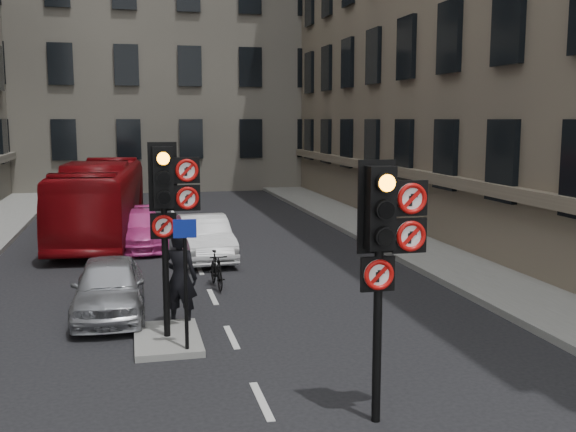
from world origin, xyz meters
name	(u,v)px	position (x,y,z in m)	size (l,w,h in m)	color
pavement_right	(426,248)	(7.20, 12.00, 0.08)	(3.00, 50.00, 0.16)	gray
centre_island	(167,339)	(-1.20, 5.00, 0.06)	(1.20, 2.00, 0.12)	gray
building_far	(154,26)	(0.00, 38.00, 10.00)	(30.00, 14.00, 20.00)	gray
signal_near	(386,235)	(1.49, 0.99, 2.58)	(0.91, 0.40, 3.58)	black
signal_far	(169,198)	(-1.11, 4.99, 2.70)	(0.91, 0.40, 3.58)	black
car_silver	(109,287)	(-2.28, 7.00, 0.61)	(1.45, 3.61, 1.23)	#9D9FA5
car_white	(204,238)	(0.29, 12.37, 0.64)	(1.35, 3.87, 1.27)	silver
car_pink	(140,229)	(-1.53, 14.65, 0.59)	(1.65, 4.06, 1.18)	#E543A4
bus_red	(101,200)	(-2.80, 16.63, 1.34)	(2.25, 9.60, 2.67)	maroon
motorcycle	(216,270)	(0.21, 8.88, 0.44)	(0.42, 1.48, 0.89)	black
motorcyclist	(180,278)	(-0.87, 6.00, 0.97)	(0.70, 0.46, 1.93)	black
info_sign	(185,266)	(-0.90, 4.18, 1.60)	(0.40, 0.13, 2.30)	black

